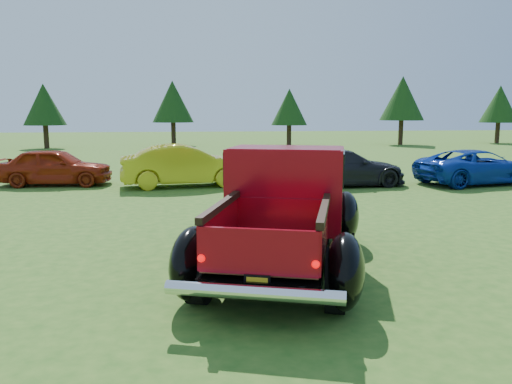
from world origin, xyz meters
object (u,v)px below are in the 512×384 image
Objects in this scene: tree_far_east at (500,104)px; show_car_grey at (342,168)px; tree_west at (44,105)px; show_car_red at (55,167)px; tree_east at (402,98)px; tree_mid_right at (289,107)px; tree_mid_left at (173,102)px; pickup_truck at (286,208)px; show_car_yellow at (185,166)px; show_car_blue at (477,167)px.

show_car_grey is (-20.50, -22.43, -2.60)m from tree_far_east.
show_car_red is (5.50, -19.43, -2.45)m from tree_west.
tree_east is 9.06m from tree_far_east.
tree_east reaches higher than show_car_grey.
tree_west is 1.05× the size of tree_mid_right.
tree_mid_right is 0.92× the size of tree_far_east.
show_car_red is 10.11m from show_car_grey.
tree_mid_left reaches higher than pickup_truck.
show_car_yellow is at bearing -110.39° from tree_mid_right.
show_car_blue is (-15.54, -22.62, -2.63)m from tree_far_east.
tree_mid_left is at bearing 15.74° from show_car_blue.
show_car_blue is (10.40, -0.77, -0.11)m from show_car_yellow.
tree_east is at bearing -4.76° from tree_mid_left.
tree_far_east is (27.00, -0.50, -0.14)m from tree_mid_left.
show_car_grey is (-11.50, -21.43, -3.01)m from tree_east.
tree_west reaches higher than tree_mid_right.
tree_east is 1.12× the size of tree_far_east.
tree_far_east is at bearing -57.27° from show_car_yellow.
tree_east is at bearing -27.46° from show_car_blue.
tree_west is 0.96× the size of tree_far_east.
tree_far_east is 1.08× the size of show_car_blue.
tree_mid_right reaches higher than show_car_blue.
show_car_yellow is at bearing 79.17° from show_car_grey.
tree_west is at bearing -167.47° from tree_mid_left.
show_car_blue is at bearing -96.85° from show_car_grey.
show_car_blue is at bearing -101.63° from show_car_yellow.
tree_west reaches higher than show_car_grey.
tree_mid_left is at bearing 12.53° from tree_west.
tree_mid_left is 0.93× the size of tree_east.
show_car_yellow is (-1.77, 9.16, -0.21)m from pickup_truck.
show_car_blue is (-6.54, -21.62, -3.04)m from tree_east.
tree_far_east is 30.50m from show_car_grey.
tree_east is 27.01m from show_car_yellow.
tree_mid_right is at bearing 96.44° from pickup_truck.
show_car_red reaches higher than show_car_grey.
tree_far_east is (9.00, 1.00, -0.41)m from tree_east.
tree_far_east is (18.00, 0.50, 0.27)m from tree_mid_right.
tree_west is at bearing 129.72° from pickup_truck.
tree_mid_left is (9.00, 2.00, 0.27)m from tree_west.
tree_west is 18.03m from tree_mid_right.
pickup_truck is (-6.16, -30.50, -2.04)m from tree_mid_right.
tree_east is 1.23× the size of show_car_yellow.
show_car_grey is at bearing -53.48° from tree_west.
tree_east reaches higher than tree_west.
show_car_red is at bearing -99.27° from tree_mid_left.
tree_west is 0.92× the size of tree_mid_left.
tree_east is (27.00, 0.50, 0.55)m from tree_west.
tree_west is 1.03× the size of show_car_blue.
show_car_blue is at bearing -45.90° from tree_west.
tree_mid_right is at bearing 176.82° from tree_east.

